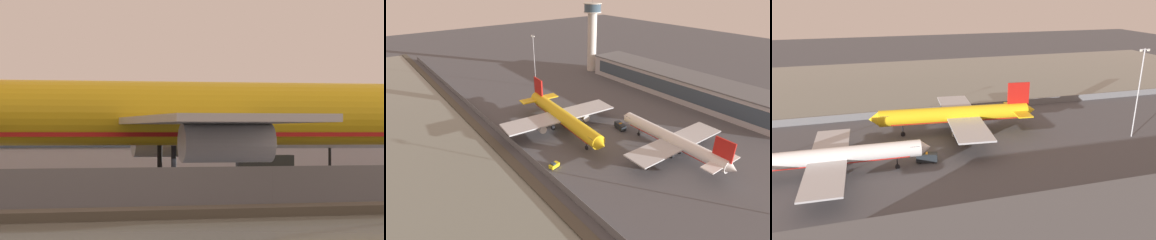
% 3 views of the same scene
% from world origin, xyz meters
% --- Properties ---
extents(ground_plane, '(500.00, 500.00, 0.00)m').
position_xyz_m(ground_plane, '(0.00, 0.00, 0.00)').
color(ground_plane, '#4C4C51').
extents(shoreline_seawall, '(320.00, 3.00, 0.50)m').
position_xyz_m(shoreline_seawall, '(0.00, -20.50, 0.25)').
color(shoreline_seawall, '#474238').
rests_on(shoreline_seawall, ground).
extents(perimeter_fence, '(280.00, 0.10, 2.44)m').
position_xyz_m(perimeter_fence, '(0.00, -16.00, 1.22)').
color(perimeter_fence, slate).
rests_on(perimeter_fence, ground).
extents(cargo_jet_yellow, '(50.04, 43.09, 14.68)m').
position_xyz_m(cargo_jet_yellow, '(2.18, 3.71, 5.60)').
color(cargo_jet_yellow, yellow).
rests_on(cargo_jet_yellow, ground).
extents(passenger_jet_white_red, '(43.32, 37.13, 12.38)m').
position_xyz_m(passenger_jet_white_red, '(36.35, 22.57, 4.72)').
color(passenger_jet_white_red, white).
rests_on(passenger_jet_white_red, ground).
extents(baggage_tug, '(2.30, 3.48, 1.80)m').
position_xyz_m(baggage_tug, '(20.35, -11.79, 0.81)').
color(baggage_tug, yellow).
rests_on(baggage_tug, ground).
extents(ops_van, '(5.55, 3.27, 2.48)m').
position_xyz_m(ops_van, '(14.60, 21.24, 1.28)').
color(ops_van, '#1E2328').
rests_on(ops_van, ground).
extents(control_tower, '(10.20, 10.20, 40.13)m').
position_xyz_m(control_tower, '(-50.17, 61.48, 22.76)').
color(control_tower, beige).
rests_on(control_tower, ground).
extents(terminal_building, '(99.08, 18.34, 10.63)m').
position_xyz_m(terminal_building, '(5.61, 67.78, 5.32)').
color(terminal_building, '#B2B2B7').
rests_on(terminal_building, ground).
extents(apron_light_mast_apron_east, '(3.20, 0.40, 25.65)m').
position_xyz_m(apron_light_mast_apron_east, '(-46.12, 20.82, 14.14)').
color(apron_light_mast_apron_east, '#A8A8AD').
rests_on(apron_light_mast_apron_east, ground).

